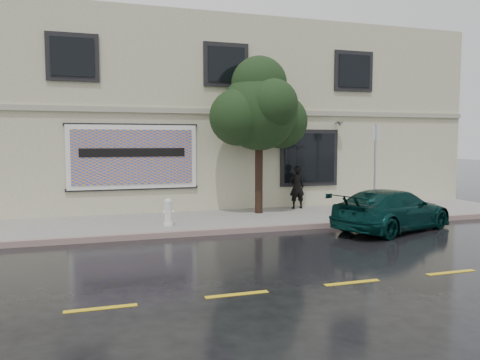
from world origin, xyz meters
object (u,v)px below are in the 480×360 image
object	(u,v)px
car	(392,210)
pedestrian	(297,187)
street_tree	(259,112)
fire_hydrant	(168,212)

from	to	relation	value
car	pedestrian	bearing A→B (deg)	-3.32
pedestrian	street_tree	xyz separation A→B (m)	(-1.67, -0.59, 2.60)
street_tree	fire_hydrant	xyz separation A→B (m)	(-3.27, -1.43, -2.99)
fire_hydrant	street_tree	bearing A→B (deg)	37.82
street_tree	fire_hydrant	world-z (taller)	street_tree
pedestrian	fire_hydrant	size ratio (longest dim) A/B	1.96
car	street_tree	xyz separation A→B (m)	(-2.88, 3.35, 2.92)
car	pedestrian	world-z (taller)	pedestrian
street_tree	fire_hydrant	size ratio (longest dim) A/B	5.92
fire_hydrant	pedestrian	bearing A→B (deg)	36.45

